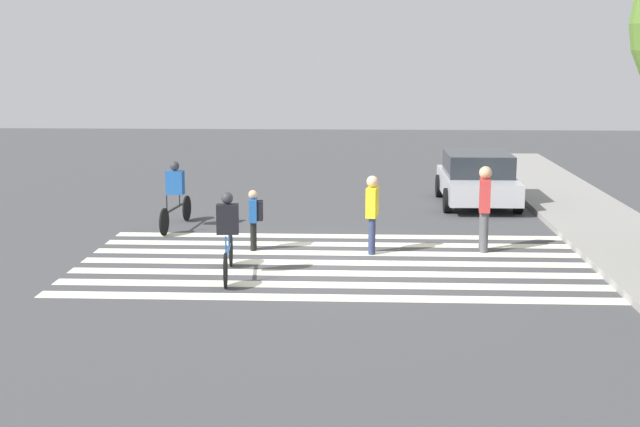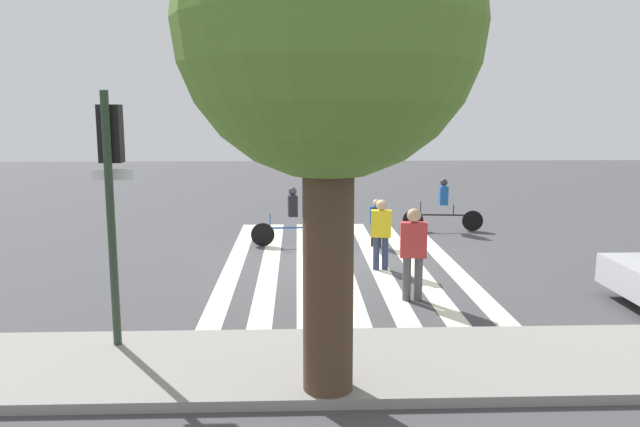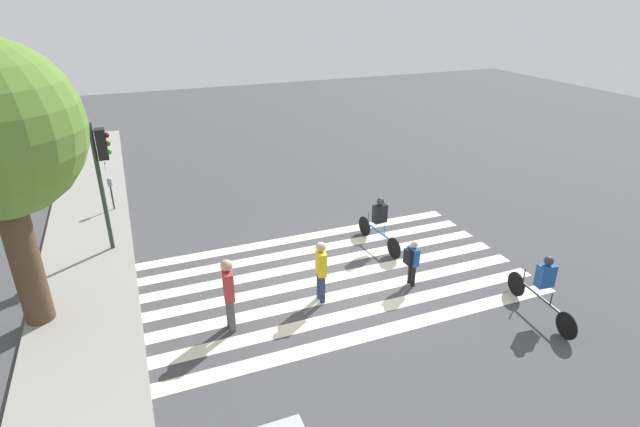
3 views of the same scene
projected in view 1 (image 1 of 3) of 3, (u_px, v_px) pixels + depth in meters
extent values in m
plane|color=#444447|center=(333.00, 263.00, 17.59)|extent=(60.00, 60.00, 0.00)
cube|color=#F2EDCC|center=(337.00, 236.00, 20.09)|extent=(0.43, 10.00, 0.01)
cube|color=#F2EDCC|center=(335.00, 244.00, 19.26)|extent=(0.43, 10.00, 0.01)
cube|color=#F2EDCC|center=(334.00, 253.00, 18.43)|extent=(0.43, 10.00, 0.01)
cube|color=#F2EDCC|center=(333.00, 263.00, 17.59)|extent=(0.43, 10.00, 0.01)
cube|color=#F2EDCC|center=(332.00, 273.00, 16.76)|extent=(0.43, 10.00, 0.01)
cube|color=#F2EDCC|center=(330.00, 285.00, 15.93)|extent=(0.43, 10.00, 0.01)
cube|color=#F2EDCC|center=(329.00, 298.00, 15.10)|extent=(0.43, 10.00, 0.01)
cylinder|color=navy|center=(372.00, 234.00, 18.43)|extent=(0.14, 0.14, 0.77)
cylinder|color=navy|center=(372.00, 236.00, 18.23)|extent=(0.14, 0.14, 0.77)
cube|color=yellow|center=(372.00, 202.00, 18.21)|extent=(0.48, 0.28, 0.61)
sphere|color=tan|center=(372.00, 182.00, 18.13)|extent=(0.24, 0.24, 0.24)
cylinder|color=black|center=(254.00, 235.00, 18.74)|extent=(0.11, 0.11, 0.61)
cylinder|color=black|center=(253.00, 237.00, 18.58)|extent=(0.11, 0.11, 0.61)
cube|color=#1E5199|center=(253.00, 210.00, 18.56)|extent=(0.36, 0.18, 0.48)
sphere|color=tan|center=(253.00, 195.00, 18.50)|extent=(0.19, 0.19, 0.19)
cube|color=black|center=(260.00, 211.00, 18.54)|extent=(0.27, 0.14, 0.40)
cylinder|color=#4C4C51|center=(483.00, 230.00, 18.63)|extent=(0.16, 0.16, 0.85)
cylinder|color=#4C4C51|center=(484.00, 232.00, 18.41)|extent=(0.16, 0.16, 0.85)
cube|color=#B73333|center=(485.00, 195.00, 18.38)|extent=(0.52, 0.28, 0.67)
sphere|color=tan|center=(486.00, 173.00, 18.30)|extent=(0.27, 0.27, 0.27)
cylinder|color=black|center=(225.00, 271.00, 15.68)|extent=(0.63, 0.09, 0.63)
cylinder|color=black|center=(231.00, 250.00, 17.28)|extent=(0.63, 0.09, 0.63)
cube|color=#1E4C8C|center=(228.00, 251.00, 16.45)|extent=(1.38, 0.15, 0.04)
cylinder|color=#1E4C8C|center=(229.00, 239.00, 16.70)|extent=(0.03, 0.03, 0.32)
cylinder|color=#1E4C8C|center=(226.00, 247.00, 15.81)|extent=(0.03, 0.03, 0.40)
cube|color=black|center=(228.00, 219.00, 16.34)|extent=(0.27, 0.42, 0.55)
sphere|color=#333338|center=(227.00, 198.00, 16.27)|extent=(0.22, 0.22, 0.22)
cylinder|color=black|center=(164.00, 222.00, 20.13)|extent=(0.63, 0.10, 0.63)
cylinder|color=black|center=(187.00, 208.00, 21.87)|extent=(0.63, 0.10, 0.63)
cube|color=black|center=(176.00, 208.00, 20.97)|extent=(1.52, 0.18, 0.04)
cylinder|color=black|center=(180.00, 199.00, 21.25)|extent=(0.03, 0.03, 0.32)
cylinder|color=black|center=(167.00, 204.00, 20.28)|extent=(0.03, 0.03, 0.40)
cube|color=#1E5199|center=(175.00, 183.00, 20.86)|extent=(0.28, 0.42, 0.55)
sphere|color=#333338|center=(175.00, 166.00, 20.79)|extent=(0.22, 0.22, 0.22)
cube|color=#B7B7BC|center=(477.00, 185.00, 24.12)|extent=(4.07, 1.86, 0.57)
cube|color=#23282D|center=(478.00, 164.00, 24.02)|extent=(2.24, 1.71, 0.59)
cylinder|color=black|center=(518.00, 201.00, 22.88)|extent=(0.64, 0.20, 0.64)
cylinder|color=black|center=(448.00, 200.00, 22.97)|extent=(0.64, 0.20, 0.64)
cylinder|color=black|center=(503.00, 186.00, 25.36)|extent=(0.64, 0.20, 0.64)
cylinder|color=black|center=(440.00, 186.00, 25.44)|extent=(0.64, 0.20, 0.64)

